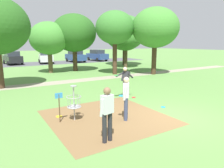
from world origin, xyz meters
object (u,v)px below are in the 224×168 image
Objects in this scene: tree_near_right at (125,33)px; parked_car_leftmost at (12,58)px; tree_mid_left at (115,28)px; parked_car_rightmost at (97,55)px; frisbee_far_left at (59,116)px; disc_golf_basket at (72,102)px; tree_far_right at (155,28)px; player_waiting_left at (125,80)px; frisbee_mid_grass at (134,97)px; tree_near_left at (74,33)px; parked_car_center_left at (46,57)px; player_foreground_watching at (107,111)px; tree_far_center at (126,38)px; player_throwing at (126,96)px; frisbee_near_basket at (163,107)px; parked_car_center_right at (75,56)px; tree_mid_center at (49,38)px.

tree_near_right is 16.06m from parked_car_leftmost.
parked_car_rightmost is at bearing 68.64° from tree_mid_left.
disc_golf_basket is at bearing -63.47° from frisbee_far_left.
tree_far_right is at bearing -32.82° from tree_mid_left.
player_waiting_left is at bearing 24.53° from disc_golf_basket.
frisbee_mid_grass is 0.05× the size of parked_car_rightmost.
parked_car_center_left is at bearing 92.38° from tree_near_left.
frisbee_far_left is (-0.60, 2.91, -0.96)m from player_foreground_watching.
tree_far_center is at bearing -45.34° from parked_car_leftmost.
parked_car_rightmost is (13.55, 23.88, 0.17)m from disc_golf_basket.
parked_car_leftmost is at bearing 97.70° from player_waiting_left.
player_throwing is 8.38× the size of frisbee_near_basket.
parked_car_leftmost is (-10.46, 17.36, -3.41)m from tree_far_right.
disc_golf_basket is at bearing 150.70° from player_throwing.
parked_car_center_right is at bearing 95.32° from tree_far_right.
player_foreground_watching is 22.38m from tree_near_right.
frisbee_mid_grass is (-0.12, 2.12, 0.00)m from frisbee_near_basket.
frisbee_far_left is at bearing 101.66° from player_foreground_watching.
parked_car_rightmost reaches higher than frisbee_near_basket.
frisbee_near_basket is at bearing -91.86° from parked_car_center_left.
tree_mid_left reaches higher than player_waiting_left.
parked_car_center_left is 1.01× the size of parked_car_rightmost.
tree_near_right is (9.16, 16.27, 4.24)m from frisbee_near_basket.
player_foreground_watching is at bearing -158.50° from frisbee_near_basket.
tree_mid_center reaches higher than disc_golf_basket.
tree_near_left is at bearing 67.94° from disc_golf_basket.
tree_mid_center is at bearing 178.24° from tree_near_left.
tree_far_right is at bearing -98.49° from tree_far_center.
parked_car_center_left is at bearing -7.30° from parked_car_leftmost.
tree_near_left is at bearing -1.76° from tree_mid_center.
tree_near_left is at bearing 81.41° from player_waiting_left.
frisbee_mid_grass is 12.64m from tree_mid_center.
tree_far_center is at bearing -2.12° from tree_mid_center.
disc_golf_basket reaches higher than frisbee_near_basket.
disc_golf_basket is at bearing -160.29° from frisbee_mid_grass.
tree_near_right is at bearing 48.57° from tree_mid_left.
tree_far_right is 17.06m from parked_car_rightmost.
tree_near_right is 1.11× the size of tree_mid_left.
tree_mid_center reaches higher than parked_car_center_left.
tree_near_right is at bearing 58.16° from tree_far_center.
player_foreground_watching is at bearing -131.36° from player_waiting_left.
tree_far_center reaches higher than frisbee_near_basket.
parked_car_center_right is (9.26, 25.80, -0.05)m from player_foreground_watching.
frisbee_far_left is 0.06× the size of parked_car_leftmost.
player_throwing is 25.76m from parked_car_leftmost.
tree_mid_center is at bearing 76.03° from frisbee_far_left.
tree_mid_left is 15.42m from parked_car_center_left.
parked_car_rightmost is at bearing 81.33° from tree_far_right.
parked_car_leftmost is at bearing 89.32° from player_foreground_watching.
player_waiting_left is at bearing -118.57° from tree_mid_left.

